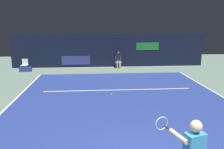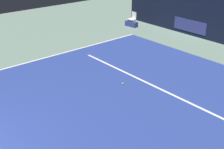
{
  "view_description": "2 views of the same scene",
  "coord_description": "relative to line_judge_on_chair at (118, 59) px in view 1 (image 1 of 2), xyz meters",
  "views": [
    {
      "loc": [
        -1.17,
        -4.02,
        3.42
      ],
      "look_at": [
        -0.36,
        6.37,
        1.03
      ],
      "focal_mm": 36.23,
      "sensor_mm": 36.0,
      "label": 1
    },
    {
      "loc": [
        7.05,
        -0.48,
        5.19
      ],
      "look_at": [
        -0.02,
        5.49,
        0.83
      ],
      "focal_mm": 46.84,
      "sensor_mm": 36.0,
      "label": 2
    }
  ],
  "objects": [
    {
      "name": "equipment_bag",
      "position": [
        -6.77,
        -0.76,
        -0.53
      ],
      "size": [
        0.87,
        0.41,
        0.32
      ],
      "primitive_type": "cube",
      "rotation": [
        0.0,
        0.0,
        0.11
      ],
      "color": "navy",
      "rests_on": "ground"
    },
    {
      "name": "back_wall",
      "position": [
        -0.65,
        0.73,
        0.61
      ],
      "size": [
        15.06,
        0.33,
        2.6
      ],
      "color": "black",
      "rests_on": "ground"
    },
    {
      "name": "ground_plane",
      "position": [
        -0.65,
        -7.97,
        -0.69
      ],
      "size": [
        29.75,
        29.75,
        0.0
      ],
      "primitive_type": "plane",
      "color": "slate"
    },
    {
      "name": "courtside_chair_near",
      "position": [
        -6.85,
        -0.59,
        -0.18
      ],
      "size": [
        0.47,
        0.45,
        0.88
      ],
      "color": "white",
      "rests_on": "ground"
    },
    {
      "name": "line_sideline_right",
      "position": [
        -5.47,
        -7.97,
        -0.67
      ],
      "size": [
        0.1,
        12.11,
        0.01
      ],
      "primitive_type": "cube",
      "color": "white",
      "rests_on": "court_surface"
    },
    {
      "name": "court_surface",
      "position": [
        -0.65,
        -7.97,
        -0.68
      ],
      "size": [
        9.73,
        12.11,
        0.01
      ],
      "primitive_type": "cube",
      "color": "navy",
      "rests_on": "ground"
    },
    {
      "name": "tennis_ball",
      "position": [
        -1.05,
        -6.66,
        -0.64
      ],
      "size": [
        0.07,
        0.07,
        0.07
      ],
      "primitive_type": "sphere",
      "color": "#CCE033",
      "rests_on": "court_surface"
    },
    {
      "name": "line_judge_on_chair",
      "position": [
        0.0,
        0.0,
        0.0
      ],
      "size": [
        0.45,
        0.54,
        1.32
      ],
      "color": "white",
      "rests_on": "ground"
    },
    {
      "name": "line_service",
      "position": [
        -0.65,
        -5.85,
        -0.67
      ],
      "size": [
        7.59,
        0.1,
        0.01
      ],
      "primitive_type": "cube",
      "color": "white",
      "rests_on": "court_surface"
    }
  ]
}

